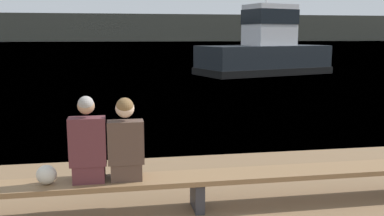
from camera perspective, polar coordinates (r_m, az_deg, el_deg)
water_surface at (r=127.54m, az=-9.50°, el=8.62°), size 240.00×240.00×0.00m
far_shoreline at (r=151.83m, az=-9.63°, el=10.49°), size 600.00×12.00×9.10m
bench_main at (r=5.52m, az=0.71°, el=-9.75°), size 6.98×0.50×0.44m
person_left at (r=5.31m, az=-13.71°, el=-4.95°), size 0.43×0.41×1.06m
person_right at (r=5.29m, az=-8.83°, el=-4.79°), size 0.43×0.42×1.03m
shopping_bag at (r=5.44m, az=-18.84°, el=-8.42°), size 0.24×0.19×0.24m
tugboat_red at (r=24.88m, az=9.69°, el=7.33°), size 8.14×5.37×7.06m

